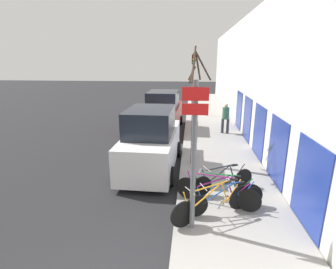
% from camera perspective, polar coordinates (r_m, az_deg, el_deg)
% --- Properties ---
extents(ground_plane, '(80.00, 80.00, 0.00)m').
position_cam_1_polar(ground_plane, '(14.47, -0.47, -0.71)').
color(ground_plane, black).
extents(sidewalk_curb, '(3.20, 32.00, 0.15)m').
position_cam_1_polar(sidewalk_curb, '(17.13, 9.15, 1.97)').
color(sidewalk_curb, gray).
rests_on(sidewalk_curb, ground).
extents(building_facade, '(0.23, 32.00, 6.50)m').
position_cam_1_polar(building_facade, '(16.81, 15.74, 12.21)').
color(building_facade, silver).
rests_on(building_facade, ground).
extents(signpost, '(0.57, 0.14, 3.59)m').
position_cam_1_polar(signpost, '(5.99, 5.64, -4.18)').
color(signpost, '#595B60').
rests_on(signpost, sidewalk_curb).
extents(bicycle_0, '(2.12, 1.36, 0.96)m').
position_cam_1_polar(bicycle_0, '(7.10, 9.77, -14.56)').
color(bicycle_0, black).
rests_on(bicycle_0, sidewalk_curb).
extents(bicycle_1, '(2.14, 0.88, 0.85)m').
position_cam_1_polar(bicycle_1, '(7.42, 12.46, -13.61)').
color(bicycle_1, black).
rests_on(bicycle_1, sidewalk_curb).
extents(bicycle_2, '(2.31, 0.85, 0.92)m').
position_cam_1_polar(bicycle_2, '(7.68, 10.56, -12.22)').
color(bicycle_2, black).
rests_on(bicycle_2, sidewalk_curb).
extents(bicycle_3, '(2.25, 0.54, 0.85)m').
position_cam_1_polar(bicycle_3, '(7.96, 11.62, -11.45)').
color(bicycle_3, black).
rests_on(bicycle_3, sidewalk_curb).
extents(bicycle_4, '(1.93, 0.99, 0.88)m').
position_cam_1_polar(bicycle_4, '(8.43, 11.96, -9.78)').
color(bicycle_4, black).
rests_on(bicycle_4, sidewalk_curb).
extents(parked_car_0, '(2.14, 4.59, 2.41)m').
position_cam_1_polar(parked_car_0, '(10.10, -3.66, -1.66)').
color(parked_car_0, silver).
rests_on(parked_car_0, ground).
extents(parked_car_1, '(2.21, 4.61, 2.38)m').
position_cam_1_polar(parked_car_1, '(15.87, -1.00, 4.77)').
color(parked_car_1, maroon).
rests_on(parked_car_1, ground).
extents(pedestrian_near, '(0.43, 0.38, 1.69)m').
position_cam_1_polar(pedestrian_near, '(14.96, 12.44, 3.92)').
color(pedestrian_near, '#333338').
rests_on(pedestrian_near, sidewalk_curb).
extents(street_tree, '(0.91, 1.72, 4.48)m').
position_cam_1_polar(street_tree, '(9.98, 5.71, 4.98)').
color(street_tree, '#3D2D23').
rests_on(street_tree, sidewalk_curb).
extents(traffic_light, '(0.20, 0.30, 4.50)m').
position_cam_1_polar(traffic_light, '(19.77, 5.41, 12.62)').
color(traffic_light, '#595B60').
rests_on(traffic_light, sidewalk_curb).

